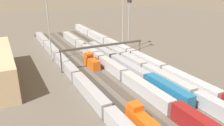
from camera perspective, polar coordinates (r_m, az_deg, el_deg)
name	(u,v)px	position (r m, az deg, el deg)	size (l,w,h in m)	color
ground_plane	(101,63)	(92.19, -2.87, -0.12)	(400.00, 400.00, 0.00)	#60594F
track_bed_0	(132,58)	(98.87, 5.09, 1.24)	(140.00, 2.80, 0.12)	#3D3833
track_bed_1	(122,60)	(96.43, 2.56, 0.82)	(140.00, 2.80, 0.12)	#3D3833
track_bed_2	(112,62)	(94.19, -0.09, 0.38)	(140.00, 2.80, 0.12)	#4C443D
track_bed_3	(101,63)	(92.17, -2.87, -0.09)	(140.00, 2.80, 0.12)	#3D3833
track_bed_4	(90,65)	(90.38, -5.76, -0.57)	(140.00, 2.80, 0.12)	#4C443D
track_bed_5	(78,67)	(88.84, -8.76, -1.07)	(140.00, 2.80, 0.12)	#3D3833
track_bed_6	(65,69)	(87.56, -11.86, -1.58)	(140.00, 2.80, 0.12)	#3D3833
train_on_track_5	(141,121)	(51.84, 7.57, -14.52)	(10.00, 3.00, 5.00)	#D85914
train_on_track_4	(92,62)	(87.68, -5.26, 0.26)	(10.00, 3.00, 5.00)	#D85914
train_on_track_2	(126,66)	(83.82, 3.53, -0.67)	(66.40, 3.06, 4.40)	#1E6B9E
train_on_track_1	(166,80)	(73.59, 13.76, -4.26)	(71.40, 3.00, 3.80)	#B7BABF
train_on_track_6	(66,66)	(85.62, -11.70, -0.66)	(119.80, 3.00, 3.80)	#A8AAB2
train_on_track_3	(107,63)	(86.23, -1.21, -0.06)	(114.80, 3.00, 4.40)	maroon
train_on_track_0	(127,52)	(101.36, 3.98, 2.93)	(139.00, 3.00, 4.40)	maroon
light_mast_0	(123,12)	(106.17, 2.86, 12.85)	(2.80, 0.70, 29.60)	#9EA0A5
light_mast_1	(48,21)	(95.01, -16.07, 10.36)	(2.80, 0.70, 26.65)	#9EA0A5
light_mast_2	(129,20)	(103.00, 4.37, 11.06)	(2.80, 0.70, 24.54)	#9EA0A5
signal_gantry	(103,47)	(87.48, -2.21, 4.06)	(0.70, 35.00, 8.80)	#4C4742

